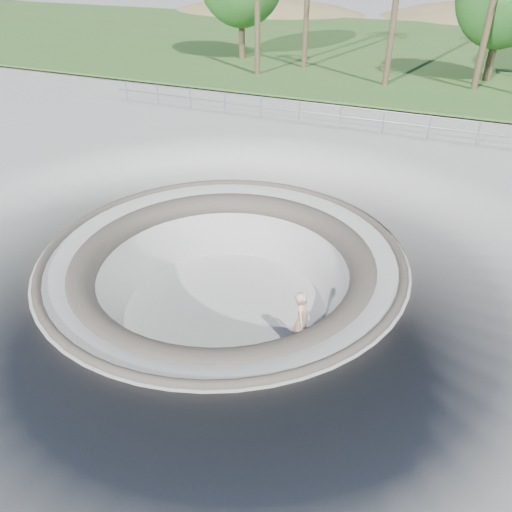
# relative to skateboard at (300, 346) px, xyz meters

# --- Properties ---
(ground) EXTENTS (180.00, 180.00, 0.00)m
(ground) POSITION_rel_skateboard_xyz_m (-2.70, 0.84, 1.83)
(ground) COLOR #ACABA7
(ground) RESTS_ON ground
(skate_bowl) EXTENTS (14.00, 14.00, 4.10)m
(skate_bowl) POSITION_rel_skateboard_xyz_m (-2.70, 0.84, 0.00)
(skate_bowl) COLOR #ACABA7
(skate_bowl) RESTS_ON ground
(grass_strip) EXTENTS (180.00, 36.00, 0.12)m
(grass_strip) POSITION_rel_skateboard_xyz_m (-2.70, 34.84, 2.05)
(grass_strip) COLOR #346127
(grass_strip) RESTS_ON ground
(distant_hills) EXTENTS (103.20, 45.00, 28.60)m
(distant_hills) POSITION_rel_skateboard_xyz_m (1.08, 58.01, -5.19)
(distant_hills) COLOR brown
(distant_hills) RESTS_ON ground
(safety_railing) EXTENTS (25.00, 0.06, 1.03)m
(safety_railing) POSITION_rel_skateboard_xyz_m (-2.70, 12.84, 2.52)
(safety_railing) COLOR #92949A
(safety_railing) RESTS_ON ground
(skateboard) EXTENTS (0.84, 0.38, 0.08)m
(skateboard) POSITION_rel_skateboard_xyz_m (0.00, 0.00, 0.00)
(skateboard) COLOR olive
(skateboard) RESTS_ON ground
(skater) EXTENTS (0.54, 0.71, 1.77)m
(skater) POSITION_rel_skateboard_xyz_m (-0.00, 0.00, 0.90)
(skater) COLOR #DAA88D
(skater) RESTS_ON skateboard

